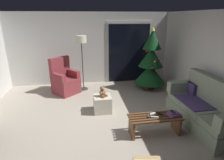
% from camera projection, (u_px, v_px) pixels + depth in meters
% --- Properties ---
extents(ground_plane, '(7.00, 7.00, 0.00)m').
position_uv_depth(ground_plane, '(99.00, 127.00, 4.17)').
color(ground_plane, '#9E9384').
extents(wall_back, '(5.72, 0.12, 2.50)m').
position_uv_depth(wall_back, '(90.00, 49.00, 6.61)').
color(wall_back, silver).
rests_on(wall_back, ground).
extents(wall_right, '(0.12, 6.00, 2.50)m').
position_uv_depth(wall_right, '(224.00, 68.00, 4.19)').
color(wall_right, silver).
rests_on(wall_right, ground).
extents(patio_door_frame, '(1.60, 0.02, 2.20)m').
position_uv_depth(patio_door_frame, '(129.00, 52.00, 6.80)').
color(patio_door_frame, silver).
rests_on(patio_door_frame, ground).
extents(patio_door_glass, '(1.50, 0.02, 2.10)m').
position_uv_depth(patio_door_glass, '(129.00, 54.00, 6.80)').
color(patio_door_glass, black).
rests_on(patio_door_glass, ground).
extents(couch, '(0.83, 1.96, 1.08)m').
position_uv_depth(couch, '(205.00, 109.00, 4.09)').
color(couch, gray).
rests_on(couch, ground).
extents(coffee_table, '(1.10, 0.40, 0.41)m').
position_uv_depth(coffee_table, '(155.00, 122.00, 3.84)').
color(coffee_table, brown).
rests_on(coffee_table, ground).
extents(remote_black, '(0.12, 0.15, 0.02)m').
position_uv_depth(remote_black, '(159.00, 114.00, 3.87)').
color(remote_black, black).
rests_on(remote_black, coffee_table).
extents(remote_white, '(0.16, 0.09, 0.02)m').
position_uv_depth(remote_white, '(152.00, 114.00, 3.87)').
color(remote_white, silver).
rests_on(remote_white, coffee_table).
extents(remote_graphite, '(0.12, 0.16, 0.02)m').
position_uv_depth(remote_graphite, '(149.00, 115.00, 3.81)').
color(remote_graphite, '#333338').
rests_on(remote_graphite, coffee_table).
extents(remote_silver, '(0.16, 0.09, 0.02)m').
position_uv_depth(remote_silver, '(155.00, 117.00, 3.74)').
color(remote_silver, '#ADADB2').
rests_on(remote_silver, coffee_table).
extents(book_stack, '(0.30, 0.25, 0.06)m').
position_uv_depth(book_stack, '(174.00, 114.00, 3.84)').
color(book_stack, '#6B3D7A').
rests_on(book_stack, coffee_table).
extents(cell_phone, '(0.09, 0.15, 0.01)m').
position_uv_depth(cell_phone, '(173.00, 112.00, 3.84)').
color(cell_phone, black).
rests_on(cell_phone, book_stack).
extents(christmas_tree, '(1.01, 1.01, 2.04)m').
position_uv_depth(christmas_tree, '(151.00, 63.00, 6.08)').
color(christmas_tree, '#4C1E19').
rests_on(christmas_tree, ground).
extents(armchair, '(0.97, 0.97, 1.13)m').
position_uv_depth(armchair, '(65.00, 81.00, 5.91)').
color(armchair, maroon).
rests_on(armchair, ground).
extents(floor_lamp, '(0.32, 0.32, 1.78)m').
position_uv_depth(floor_lamp, '(81.00, 45.00, 5.82)').
color(floor_lamp, '#2D2D30').
rests_on(floor_lamp, ground).
extents(ottoman, '(0.44, 0.44, 0.42)m').
position_uv_depth(ottoman, '(102.00, 104.00, 4.78)').
color(ottoman, beige).
rests_on(ottoman, ground).
extents(teddy_bear_chestnut, '(0.21, 0.22, 0.29)m').
position_uv_depth(teddy_bear_chestnut, '(103.00, 92.00, 4.66)').
color(teddy_bear_chestnut, brown).
rests_on(teddy_bear_chestnut, ottoman).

